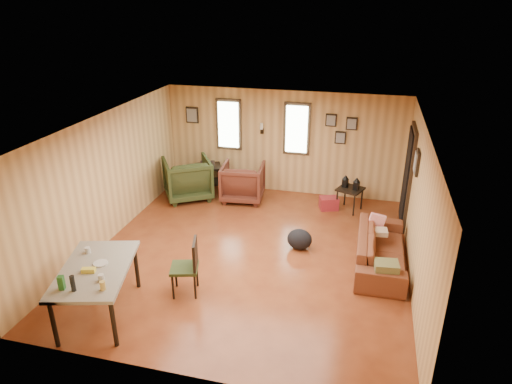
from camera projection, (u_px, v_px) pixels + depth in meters
The scene contains 11 objects.
room at pixel (264, 188), 8.02m from camera, with size 5.54×6.04×2.44m.
sofa at pixel (381, 244), 7.81m from camera, with size 2.04×0.60×0.80m, color brown.
recliner_brown at pixel (243, 180), 10.30m from camera, with size 0.91×0.86×0.94m, color #522418.
recliner_green at pixel (188, 177), 10.38m from camera, with size 1.00×0.94×1.03m, color #2C3618.
end_table at pixel (209, 173), 10.86m from camera, with size 0.75×0.72×0.74m.
side_table at pixel (350, 187), 9.75m from camera, with size 0.64×0.64×0.79m.
cooler at pixel (329, 203), 9.96m from camera, with size 0.46×0.39×0.28m.
backpack at pixel (299, 239), 8.36m from camera, with size 0.46×0.35×0.40m.
sofa_pillows at pixel (382, 245), 7.60m from camera, with size 0.53×1.58×0.32m.
dining_table at pixel (95, 273), 6.43m from camera, with size 1.30×1.74×1.02m.
dining_chair at pixel (189, 264), 7.01m from camera, with size 0.51×0.51×0.92m.
Camera 1 is at (1.85, -6.92, 4.32)m, focal length 32.00 mm.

